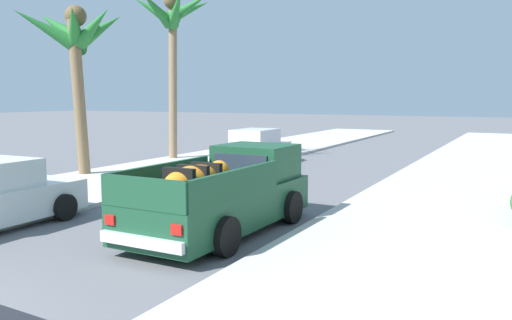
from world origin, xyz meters
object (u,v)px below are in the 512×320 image
car_right_near (254,148)px  palm_tree_right_mid (76,42)px  palm_tree_left_mid (172,23)px  pickup_truck (225,195)px

car_right_near → palm_tree_right_mid: 8.48m
palm_tree_left_mid → palm_tree_right_mid: (0.02, -5.75, -1.37)m
car_right_near → palm_tree_left_mid: palm_tree_left_mid is taller
palm_tree_left_mid → palm_tree_right_mid: palm_tree_left_mid is taller
palm_tree_left_mid → palm_tree_right_mid: 5.91m
pickup_truck → palm_tree_right_mid: 10.56m
pickup_truck → car_right_near: pickup_truck is taller
palm_tree_left_mid → palm_tree_right_mid: bearing=-89.8°
palm_tree_right_mid → palm_tree_left_mid: bearing=90.2°
palm_tree_left_mid → palm_tree_right_mid: size_ratio=1.23×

